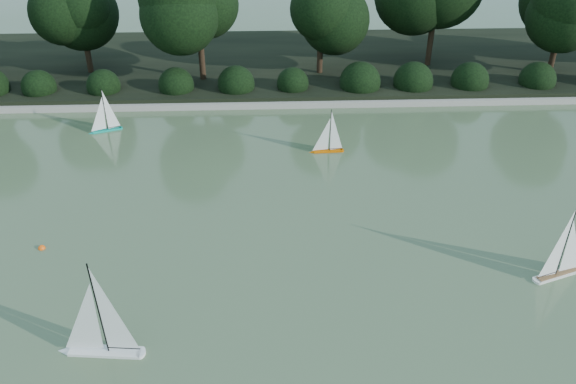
{
  "coord_description": "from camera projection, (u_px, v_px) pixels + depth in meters",
  "views": [
    {
      "loc": [
        -0.89,
        -7.54,
        6.71
      ],
      "look_at": [
        -0.47,
        2.57,
        0.7
      ],
      "focal_mm": 35.0,
      "sensor_mm": 36.0,
      "label": 1
    }
  ],
  "objects": [
    {
      "name": "ground",
      "position": [
        321.0,
        299.0,
        9.94
      ],
      "size": [
        80.0,
        80.0,
        0.0
      ],
      "primitive_type": "plane",
      "color": "#3B4D2E",
      "rests_on": "ground"
    },
    {
      "name": "pond_coping",
      "position": [
        294.0,
        104.0,
        17.62
      ],
      "size": [
        40.0,
        0.35,
        0.18
      ],
      "primitive_type": "cube",
      "color": "gray",
      "rests_on": "ground"
    },
    {
      "name": "far_bank",
      "position": [
        289.0,
        63.0,
        21.03
      ],
      "size": [
        40.0,
        8.0,
        0.3
      ],
      "primitive_type": "cube",
      "color": "black",
      "rests_on": "ground"
    },
    {
      "name": "sailboat_teal",
      "position": [
        103.0,
        125.0,
        15.97
      ],
      "size": [
        0.95,
        0.49,
        1.33
      ],
      "color": "#0D9C86",
      "rests_on": "ground"
    },
    {
      "name": "shrub_hedge",
      "position": [
        293.0,
        83.0,
        18.21
      ],
      "size": [
        29.1,
        1.1,
        1.1
      ],
      "color": "black",
      "rests_on": "ground"
    },
    {
      "name": "sailboat_white_a",
      "position": [
        96.0,
        338.0,
        8.71
      ],
      "size": [
        1.43,
        0.36,
        1.94
      ],
      "color": "white",
      "rests_on": "ground"
    },
    {
      "name": "sailboat_orange",
      "position": [
        326.0,
        145.0,
        14.85
      ],
      "size": [
        0.95,
        0.21,
        1.3
      ],
      "color": "#DE5B00",
      "rests_on": "ground"
    },
    {
      "name": "sailboat_white_b",
      "position": [
        564.0,
        264.0,
        10.4
      ],
      "size": [
        1.2,
        0.57,
        1.67
      ],
      "color": "white",
      "rests_on": "ground"
    },
    {
      "name": "tree_line",
      "position": [
        328.0,
        3.0,
        18.45
      ],
      "size": [
        26.31,
        3.93,
        4.39
      ],
      "color": "black",
      "rests_on": "ground"
    },
    {
      "name": "race_buoy",
      "position": [
        42.0,
        248.0,
        11.24
      ],
      "size": [
        0.14,
        0.14,
        0.14
      ],
      "primitive_type": "sphere",
      "color": "#FE580D",
      "rests_on": "ground"
    }
  ]
}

